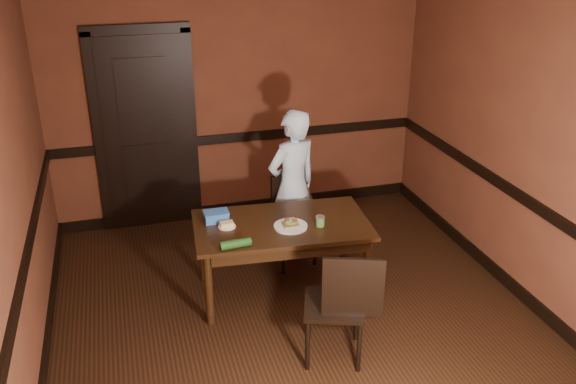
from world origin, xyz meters
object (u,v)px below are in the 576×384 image
chair_near (334,302)px  cheese_saucer (227,225)px  chair_far (291,221)px  person (293,186)px  food_tub (216,216)px  sauce_jar (320,221)px  dining_table (282,259)px  sandwich_plate (291,225)px

chair_near → cheese_saucer: 1.18m
chair_far → person: person is taller
food_tub → sauce_jar: bearing=-23.0°
dining_table → chair_far: (0.24, 0.52, 0.08)m
sandwich_plate → chair_near: bearing=-83.5°
sauce_jar → food_tub: sauce_jar is taller
chair_near → sandwich_plate: size_ratio=3.28×
person → sandwich_plate: (-0.23, -0.72, -0.03)m
sandwich_plate → cheese_saucer: bearing=163.6°
person → food_tub: size_ratio=7.00×
dining_table → chair_near: (0.15, -0.93, 0.12)m
chair_far → person: bearing=52.6°
dining_table → person: size_ratio=0.99×
dining_table → chair_far: chair_far is taller
sauce_jar → food_tub: 0.89m
chair_near → person: 1.58m
chair_near → food_tub: 1.33m
chair_far → chair_near: (-0.09, -1.44, 0.04)m
dining_table → person: (0.28, 0.62, 0.40)m
dining_table → cheese_saucer: 0.59m
chair_near → sauce_jar: (0.15, 0.78, 0.28)m
sauce_jar → cheese_saucer: size_ratio=0.62×
sauce_jar → dining_table: bearing=154.4°
chair_far → sandwich_plate: size_ratio=3.01×
chair_near → sandwich_plate: bearing=-64.0°
dining_table → sauce_jar: size_ratio=16.24×
dining_table → sauce_jar: bearing=-20.8°
sandwich_plate → food_tub: food_tub is taller
sauce_jar → sandwich_plate: bearing=169.4°
person → sauce_jar: (0.02, -0.76, -0.01)m
sauce_jar → cheese_saucer: 0.79m
chair_far → food_tub: bearing=-169.4°
chair_far → sauce_jar: size_ratio=9.35×
sandwich_plate → cheese_saucer: sandwich_plate is taller
sauce_jar → food_tub: size_ratio=0.43×
sandwich_plate → cheese_saucer: 0.54m
person → chair_near: bearing=64.3°
chair_near → person: (0.13, 1.54, 0.28)m
dining_table → sandwich_plate: (0.05, -0.10, 0.37)m
sandwich_plate → sauce_jar: sauce_jar is taller
person → cheese_saucer: 0.94m
chair_near → cheese_saucer: chair_near is taller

